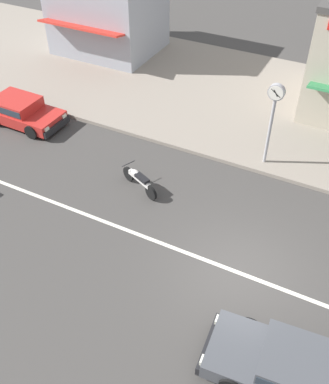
# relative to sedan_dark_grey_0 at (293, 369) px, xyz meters

# --- Properties ---
(ground_plane) EXTENTS (160.00, 160.00, 0.00)m
(ground_plane) POSITION_rel_sedan_dark_grey_0_xyz_m (-2.23, 2.57, -0.53)
(ground_plane) COLOR #423F3D
(lane_centre_stripe) EXTENTS (50.40, 0.14, 0.01)m
(lane_centre_stripe) POSITION_rel_sedan_dark_grey_0_xyz_m (-2.23, 2.57, -0.53)
(lane_centre_stripe) COLOR silver
(lane_centre_stripe) RESTS_ON ground
(kerb_strip) EXTENTS (68.00, 10.00, 0.15)m
(kerb_strip) POSITION_rel_sedan_dark_grey_0_xyz_m (-2.23, 12.44, -0.46)
(kerb_strip) COLOR gray
(kerb_strip) RESTS_ON ground
(sedan_dark_grey_0) EXTENTS (4.43, 2.12, 1.06)m
(sedan_dark_grey_0) POSITION_rel_sedan_dark_grey_0_xyz_m (0.00, 0.00, 0.00)
(sedan_dark_grey_0) COLOR #47494F
(sedan_dark_grey_0) RESTS_ON ground
(hatchback_red_2) EXTENTS (3.57, 1.84, 1.10)m
(hatchback_red_2) POSITION_rel_sedan_dark_grey_0_xyz_m (-13.63, 6.23, 0.05)
(hatchback_red_2) COLOR red
(hatchback_red_2) RESTS_ON ground
(motorcycle_0) EXTENTS (1.80, 0.96, 0.80)m
(motorcycle_0) POSITION_rel_sedan_dark_grey_0_xyz_m (-6.82, 4.60, -0.11)
(motorcycle_0) COLOR black
(motorcycle_0) RESTS_ON ground
(street_clock) EXTENTS (0.60, 0.22, 3.29)m
(street_clock) POSITION_rel_sedan_dark_grey_0_xyz_m (-3.23, 8.08, 2.04)
(street_clock) COLOR #9E9EA3
(street_clock) RESTS_ON kerb_strip
(shopfront_corner_warung) EXTENTS (5.37, 5.18, 5.12)m
(shopfront_corner_warung) POSITION_rel_sedan_dark_grey_0_xyz_m (-14.23, 14.37, 2.18)
(shopfront_corner_warung) COLOR #999EA8
(shopfront_corner_warung) RESTS_ON kerb_strip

